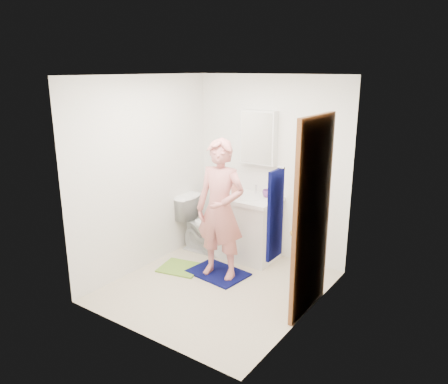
# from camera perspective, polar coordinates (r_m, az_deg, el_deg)

# --- Properties ---
(floor) EXTENTS (2.20, 2.40, 0.02)m
(floor) POSITION_cam_1_polar(r_m,az_deg,el_deg) (5.25, -0.86, -12.31)
(floor) COLOR beige
(floor) RESTS_ON ground
(ceiling) EXTENTS (2.20, 2.40, 0.02)m
(ceiling) POSITION_cam_1_polar(r_m,az_deg,el_deg) (4.62, -0.99, 15.15)
(ceiling) COLOR white
(ceiling) RESTS_ON ground
(wall_back) EXTENTS (2.20, 0.02, 2.40)m
(wall_back) POSITION_cam_1_polar(r_m,az_deg,el_deg) (5.79, 6.10, 3.15)
(wall_back) COLOR white
(wall_back) RESTS_ON ground
(wall_front) EXTENTS (2.20, 0.02, 2.40)m
(wall_front) POSITION_cam_1_polar(r_m,az_deg,el_deg) (3.92, -11.32, -3.33)
(wall_front) COLOR white
(wall_front) RESTS_ON ground
(wall_left) EXTENTS (0.02, 2.40, 2.40)m
(wall_left) POSITION_cam_1_polar(r_m,az_deg,el_deg) (5.50, -10.36, 2.29)
(wall_left) COLOR white
(wall_left) RESTS_ON ground
(wall_right) EXTENTS (0.02, 2.40, 2.40)m
(wall_right) POSITION_cam_1_polar(r_m,az_deg,el_deg) (4.27, 11.27, -1.73)
(wall_right) COLOR white
(wall_right) RESTS_ON ground
(vanity_cabinet) EXTENTS (0.75, 0.55, 0.80)m
(vanity_cabinet) POSITION_cam_1_polar(r_m,az_deg,el_deg) (5.85, 3.17, -4.85)
(vanity_cabinet) COLOR white
(vanity_cabinet) RESTS_ON floor
(countertop) EXTENTS (0.79, 0.59, 0.05)m
(countertop) POSITION_cam_1_polar(r_m,az_deg,el_deg) (5.71, 3.24, -0.86)
(countertop) COLOR white
(countertop) RESTS_ON vanity_cabinet
(sink_basin) EXTENTS (0.40, 0.40, 0.03)m
(sink_basin) POSITION_cam_1_polar(r_m,az_deg,el_deg) (5.71, 3.24, -0.72)
(sink_basin) COLOR white
(sink_basin) RESTS_ON countertop
(faucet) EXTENTS (0.03, 0.03, 0.12)m
(faucet) POSITION_cam_1_polar(r_m,az_deg,el_deg) (5.84, 4.18, 0.36)
(faucet) COLOR silver
(faucet) RESTS_ON countertop
(medicine_cabinet) EXTENTS (0.50, 0.12, 0.70)m
(medicine_cabinet) POSITION_cam_1_polar(r_m,az_deg,el_deg) (5.73, 4.55, 7.12)
(medicine_cabinet) COLOR white
(medicine_cabinet) RESTS_ON wall_back
(mirror_panel) EXTENTS (0.46, 0.01, 0.66)m
(mirror_panel) POSITION_cam_1_polar(r_m,az_deg,el_deg) (5.68, 4.23, 7.05)
(mirror_panel) COLOR white
(mirror_panel) RESTS_ON wall_back
(door) EXTENTS (0.05, 0.80, 2.05)m
(door) POSITION_cam_1_polar(r_m,az_deg,el_deg) (4.47, 11.40, -3.29)
(door) COLOR brown
(door) RESTS_ON ground
(door_knob) EXTENTS (0.07, 0.07, 0.07)m
(door_knob) POSITION_cam_1_polar(r_m,az_deg,el_deg) (4.24, 9.10, -5.34)
(door_knob) COLOR gold
(door_knob) RESTS_ON door
(towel) EXTENTS (0.03, 0.24, 0.80)m
(towel) POSITION_cam_1_polar(r_m,az_deg,el_deg) (3.80, 6.70, -2.98)
(towel) COLOR #070A43
(towel) RESTS_ON wall_right
(towel_hook) EXTENTS (0.06, 0.02, 0.02)m
(towel_hook) POSITION_cam_1_polar(r_m,az_deg,el_deg) (3.66, 7.47, 3.14)
(towel_hook) COLOR silver
(towel_hook) RESTS_ON wall_right
(toilet) EXTENTS (0.78, 0.47, 0.78)m
(toilet) POSITION_cam_1_polar(r_m,az_deg,el_deg) (6.03, -2.45, -4.29)
(toilet) COLOR white
(toilet) RESTS_ON floor
(bath_mat) EXTENTS (0.75, 0.57, 0.02)m
(bath_mat) POSITION_cam_1_polar(r_m,az_deg,el_deg) (5.53, -0.80, -10.52)
(bath_mat) COLOR #070A43
(bath_mat) RESTS_ON floor
(green_rug) EXTENTS (0.59, 0.53, 0.02)m
(green_rug) POSITION_cam_1_polar(r_m,az_deg,el_deg) (5.68, -5.67, -9.82)
(green_rug) COLOR #76A637
(green_rug) RESTS_ON floor
(soap_dispenser) EXTENTS (0.10, 0.10, 0.21)m
(soap_dispenser) POSITION_cam_1_polar(r_m,az_deg,el_deg) (5.75, 1.61, 0.61)
(soap_dispenser) COLOR #CC6E5F
(soap_dispenser) RESTS_ON countertop
(toothbrush_cup) EXTENTS (0.16, 0.16, 0.10)m
(toothbrush_cup) POSITION_cam_1_polar(r_m,az_deg,el_deg) (5.70, 5.64, -0.19)
(toothbrush_cup) COLOR #7D4190
(toothbrush_cup) RESTS_ON countertop
(man) EXTENTS (0.66, 0.48, 1.68)m
(man) POSITION_cam_1_polar(r_m,az_deg,el_deg) (5.14, -0.49, -2.33)
(man) COLOR #D77C79
(man) RESTS_ON bath_mat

